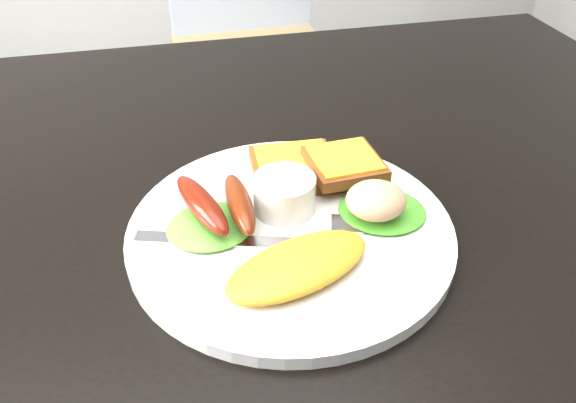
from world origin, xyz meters
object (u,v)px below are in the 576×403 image
(dining_chair, at_px, (254,60))
(person, at_px, (309,32))
(dining_table, at_px, (232,195))
(plate, at_px, (291,231))

(dining_chair, height_order, person, person)
(dining_table, relative_size, person, 0.86)
(plate, bearing_deg, person, 73.45)
(dining_table, distance_m, person, 0.60)
(dining_table, bearing_deg, plate, -68.62)
(dining_table, height_order, dining_chair, dining_table)
(dining_table, distance_m, plate, 0.11)
(person, bearing_deg, plate, 82.32)
(dining_chair, height_order, plate, plate)
(dining_table, bearing_deg, dining_chair, 78.73)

